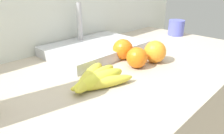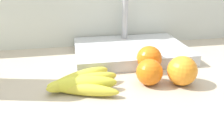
{
  "view_description": "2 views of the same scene",
  "coord_description": "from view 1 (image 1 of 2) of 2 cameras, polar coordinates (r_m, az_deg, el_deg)",
  "views": [
    {
      "loc": [
        -0.41,
        -0.47,
        1.17
      ],
      "look_at": [
        0.02,
        -0.05,
        0.91
      ],
      "focal_mm": 33.27,
      "sensor_mm": 36.0,
      "label": 1
    },
    {
      "loc": [
        -0.06,
        -0.62,
        1.19
      ],
      "look_at": [
        0.04,
        -0.08,
        0.95
      ],
      "focal_mm": 37.41,
      "sensor_mm": 36.0,
      "label": 2
    }
  ],
  "objects": [
    {
      "name": "orange_back_right",
      "position": [
        0.82,
        2.99,
        4.88
      ],
      "size": [
        0.08,
        0.08,
        0.08
      ],
      "primitive_type": "sphere",
      "color": "orange",
      "rests_on": "counter"
    },
    {
      "name": "banana_bunch",
      "position": [
        0.62,
        -4.29,
        -3.14
      ],
      "size": [
        0.21,
        0.17,
        0.04
      ],
      "color": "gold",
      "rests_on": "counter"
    },
    {
      "name": "orange_front",
      "position": [
        0.74,
        6.82,
        2.56
      ],
      "size": [
        0.08,
        0.08,
        0.08
      ],
      "primitive_type": "sphere",
      "color": "orange",
      "rests_on": "counter"
    },
    {
      "name": "orange_back_left",
      "position": [
        0.8,
        11.72,
        4.13
      ],
      "size": [
        0.08,
        0.08,
        0.08
      ],
      "primitive_type": "sphere",
      "color": "orange",
      "rests_on": "counter"
    },
    {
      "name": "mug",
      "position": [
        1.25,
        17.23,
        10.27
      ],
      "size": [
        0.09,
        0.09,
        0.09
      ],
      "primitive_type": "cylinder",
      "color": "#565CBF",
      "rests_on": "counter"
    },
    {
      "name": "sink_basin",
      "position": [
        0.9,
        -4.75,
        5.3
      ],
      "size": [
        0.41,
        0.29,
        0.2
      ],
      "color": "#B7BABF",
      "rests_on": "counter"
    },
    {
      "name": "wall_back",
      "position": [
        1.06,
        -17.07,
        -7.34
      ],
      "size": [
        1.93,
        0.06,
        1.3
      ],
      "primitive_type": "cube",
      "color": "silver",
      "rests_on": "ground"
    }
  ]
}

